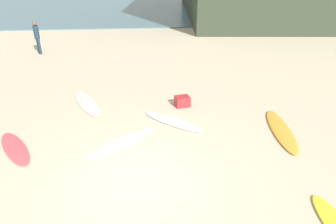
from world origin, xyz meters
TOP-DOWN VIEW (x-y plane):
  - ground_plane at (0.00, 0.00)m, footprint 120.00×120.00m
  - ocean_water at (0.00, 38.69)m, footprint 120.00×40.00m
  - surfboard_1 at (-0.37, 1.61)m, footprint 2.15×1.93m
  - surfboard_2 at (1.13, 2.71)m, footprint 1.91×1.81m
  - surfboard_3 at (-1.71, 4.38)m, footprint 1.53×2.47m
  - surfboard_4 at (4.23, 1.87)m, footprint 0.94×2.63m
  - surfboard_5 at (-3.16, 1.63)m, footprint 1.52×1.93m
  - beachgoer_near at (-5.37, 11.53)m, footprint 0.39×0.39m
  - beach_cooler at (1.60, 3.89)m, footprint 0.55×0.48m

SIDE VIEW (x-z plane):
  - ground_plane at x=0.00m, z-range 0.00..0.00m
  - surfboard_3 at x=-1.71m, z-range 0.00..0.06m
  - surfboard_5 at x=-3.16m, z-range 0.00..0.07m
  - ocean_water at x=0.00m, z-range 0.00..0.08m
  - surfboard_2 at x=1.13m, z-range 0.00..0.08m
  - surfboard_4 at x=4.23m, z-range 0.00..0.08m
  - surfboard_1 at x=-0.37m, z-range 0.00..0.09m
  - beach_cooler at x=1.60m, z-range 0.00..0.35m
  - beachgoer_near at x=-5.37m, z-range 0.11..1.87m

